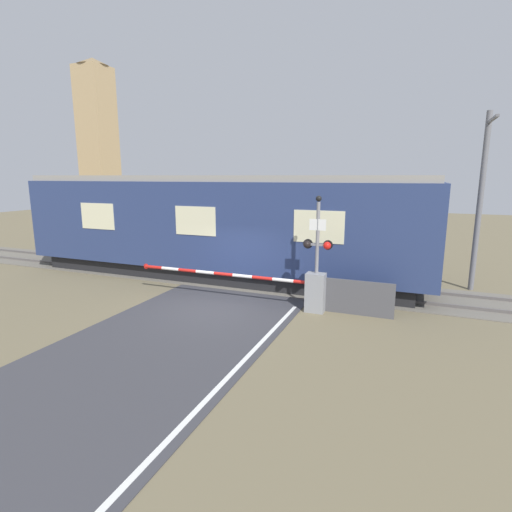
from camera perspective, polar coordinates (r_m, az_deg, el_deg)
name	(u,v)px	position (r m, az deg, el deg)	size (l,w,h in m)	color
ground_plane	(217,308)	(13.28, -5.53, -7.38)	(80.00, 80.00, 0.00)	#6B6047
track_bed	(258,281)	(16.37, 0.23, -3.60)	(36.00, 3.20, 0.13)	#666056
train	(214,226)	(16.76, -5.98, 4.22)	(17.34, 3.05, 4.27)	black
crossing_barrier	(296,289)	(12.96, 5.79, -4.67)	(6.88, 0.44, 1.25)	gray
signal_post	(317,247)	(12.55, 8.74, 1.29)	(0.93, 0.26, 3.67)	gray
catenary_pole	(480,200)	(16.75, 29.40, 7.01)	(0.20, 1.90, 6.50)	slate
distant_building	(98,139)	(46.90, -21.63, 15.32)	(3.34, 3.34, 16.04)	tan
roadside_fence	(352,297)	(12.82, 13.51, -5.75)	(2.56, 0.06, 1.10)	#4C4C51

